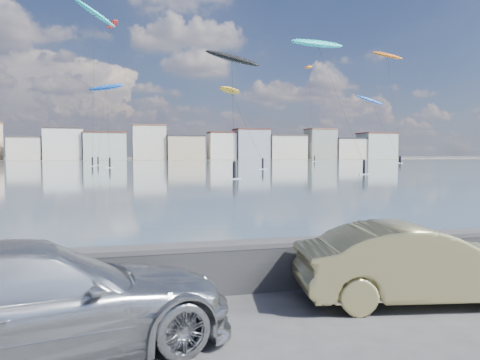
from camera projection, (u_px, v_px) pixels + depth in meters
name	position (u px, v px, depth m)	size (l,w,h in m)	color
ground	(244.00, 350.00, 6.68)	(700.00, 700.00, 0.00)	#333335
bay_water	(126.00, 167.00, 95.00)	(500.00, 177.00, 0.00)	#3E5B64
far_shore_strip	(121.00, 160.00, 199.73)	(500.00, 60.00, 0.00)	#4C473D
seawall	(208.00, 266.00, 9.25)	(400.00, 0.36, 1.08)	#28282B
far_buildings	(124.00, 145.00, 186.21)	(240.79, 13.26, 14.60)	white
car_silver	(32.00, 302.00, 6.29)	(2.28, 5.62, 1.63)	#A5A8AC
car_champagne	(417.00, 263.00, 8.80)	(1.56, 4.48, 1.48)	tan
kitesurfer_1	(94.00, 14.00, 107.97)	(10.11, 13.81, 38.72)	#19BFBF
kitesurfer_2	(232.00, 59.00, 61.85)	(7.78, 16.52, 17.33)	black
kitesurfer_3	(113.00, 26.00, 120.43)	(6.28, 21.05, 37.09)	red
kitesurfer_5	(318.00, 45.00, 69.14)	(10.15, 13.00, 20.10)	#19BFBF
kitesurfer_6	(309.00, 68.00, 165.05)	(7.33, 18.89, 35.02)	orange
kitesurfer_7	(387.00, 56.00, 136.26)	(7.65, 16.59, 33.64)	orange
kitesurfer_11	(370.00, 101.00, 143.54)	(9.37, 13.72, 21.15)	blue
kitesurfer_13	(106.00, 88.00, 96.80)	(8.87, 14.21, 17.54)	blue
kitesurfer_14	(230.00, 92.00, 93.73)	(6.98, 19.60, 16.14)	#BF8C19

